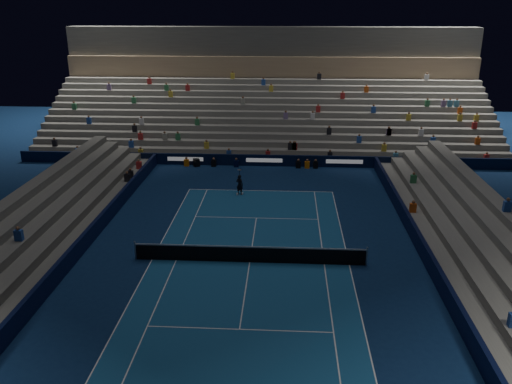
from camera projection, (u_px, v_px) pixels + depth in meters
name	position (u px, v px, depth m)	size (l,w,h in m)	color
ground	(250.00, 262.00, 29.16)	(90.00, 90.00, 0.00)	#0C2148
court_surface	(250.00, 262.00, 29.16)	(10.97, 23.77, 0.01)	navy
sponsor_barrier_far	(264.00, 160.00, 46.38)	(44.00, 0.25, 1.00)	black
sponsor_barrier_east	(428.00, 259.00, 28.46)	(0.25, 37.00, 1.00)	black
sponsor_barrier_west	(77.00, 250.00, 29.53)	(0.25, 37.00, 1.00)	black
grandstand_main	(268.00, 108.00, 54.25)	(44.00, 15.20, 11.20)	slate
grandstand_east	(495.00, 254.00, 28.13)	(5.00, 37.00, 2.50)	slate
grandstand_west	(16.00, 241.00, 29.58)	(5.00, 37.00, 2.50)	#5F5F5A
tennis_net	(250.00, 254.00, 28.99)	(12.90, 0.10, 1.10)	#B2B2B7
tennis_player	(240.00, 185.00, 39.29)	(0.57, 0.37, 1.55)	black
broadcast_camera	(196.00, 162.00, 46.35)	(0.69, 1.04, 0.65)	black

